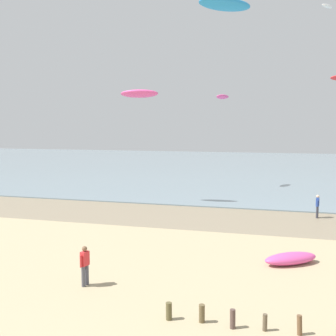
# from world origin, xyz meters

# --- Properties ---
(wet_sand_strip) EXTENTS (120.00, 7.52, 0.01)m
(wet_sand_strip) POSITION_xyz_m (0.00, 22.86, 0.00)
(wet_sand_strip) COLOR gray
(wet_sand_strip) RESTS_ON ground
(sea) EXTENTS (160.00, 70.00, 0.10)m
(sea) POSITION_xyz_m (0.00, 61.62, 0.05)
(sea) COLOR gray
(sea) RESTS_ON ground
(groyne_mid) EXTENTS (9.97, 0.34, 0.76)m
(groyne_mid) POSITION_xyz_m (5.23, 7.27, 0.31)
(groyne_mid) COLOR brown
(groyne_mid) RESTS_ON ground
(person_mid_beach) EXTENTS (0.28, 0.56, 1.71)m
(person_mid_beach) POSITION_xyz_m (7.19, 24.96, 0.92)
(person_mid_beach) COLOR #383842
(person_mid_beach) RESTS_ON ground
(person_by_waterline) EXTENTS (0.31, 0.55, 1.71)m
(person_by_waterline) POSITION_xyz_m (-3.54, 9.18, 0.92)
(person_by_waterline) COLOR #4C4C56
(person_by_waterline) RESTS_ON ground
(grounded_kite) EXTENTS (2.91, 2.36, 0.56)m
(grounded_kite) POSITION_xyz_m (4.93, 14.17, 0.28)
(grounded_kite) COLOR #E54C99
(grounded_kite) RESTS_ON ground
(kite_aloft_0) EXTENTS (1.66, 2.62, 0.65)m
(kite_aloft_0) POSITION_xyz_m (-1.47, 37.56, 9.83)
(kite_aloft_0) COLOR #E54C99
(kite_aloft_1) EXTENTS (3.53, 2.99, 0.87)m
(kite_aloft_1) POSITION_xyz_m (0.92, 19.26, 13.97)
(kite_aloft_1) COLOR #2384D1
(kite_aloft_5) EXTENTS (3.34, 1.39, 0.93)m
(kite_aloft_5) POSITION_xyz_m (-7.11, 26.67, 9.43)
(kite_aloft_5) COLOR #E54C99
(kite_aloft_6) EXTENTS (1.77, 2.08, 0.38)m
(kite_aloft_6) POSITION_xyz_m (9.44, 44.66, 20.35)
(kite_aloft_6) COLOR white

